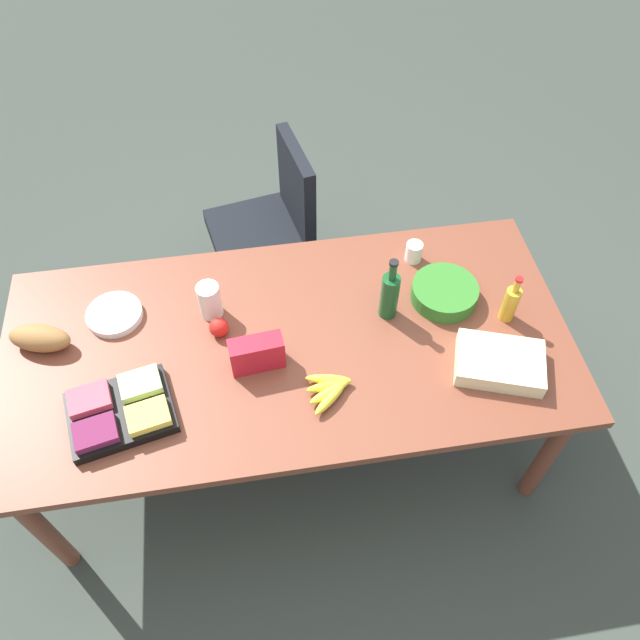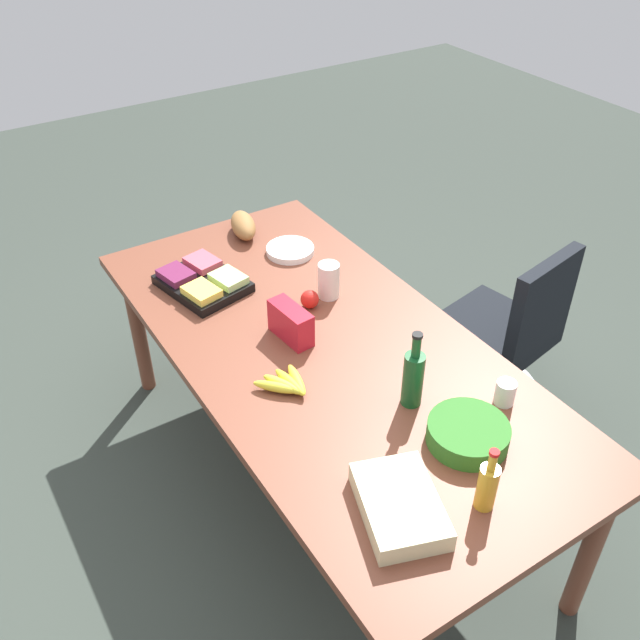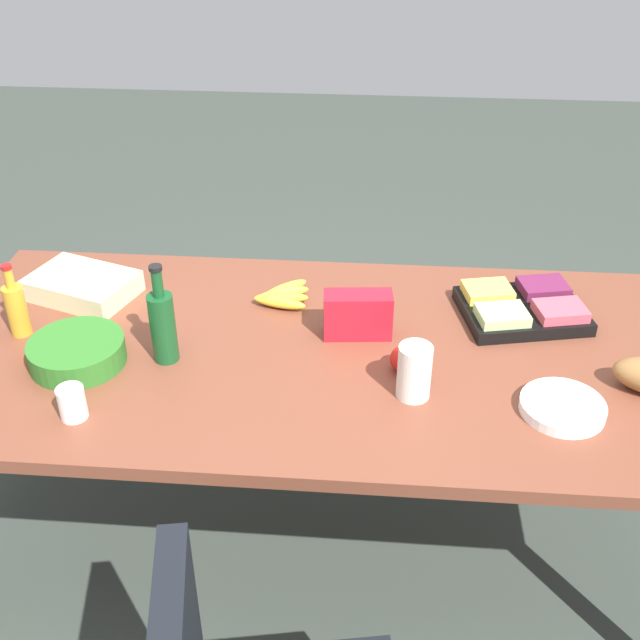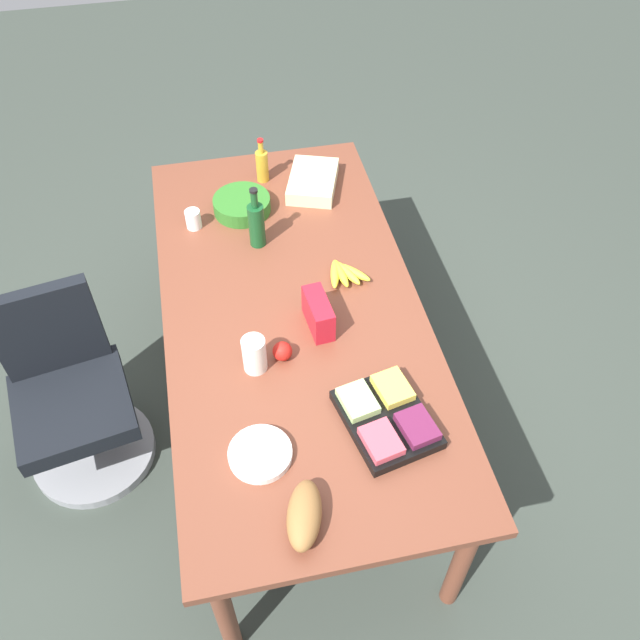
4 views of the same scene
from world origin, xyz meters
TOP-DOWN VIEW (x-y plane):
  - ground_plane at (0.00, 0.00)m, footprint 10.00×10.00m
  - conference_table at (0.00, 0.00)m, footprint 2.20×1.06m
  - office_chair at (-0.00, -0.99)m, footprint 0.57×0.56m
  - fruit_platter at (0.62, 0.23)m, footprint 0.41×0.35m
  - chip_bag_red at (0.12, 0.08)m, footprint 0.21×0.10m
  - apple_red at (0.25, -0.08)m, footprint 0.09×0.09m
  - salad_bowl at (-0.66, -0.12)m, footprint 0.29×0.29m
  - mayo_jar at (0.28, -0.19)m, footprint 0.11×0.11m
  - wine_bottle at (-0.41, -0.08)m, footprint 0.09×0.09m
  - bread_loaf at (0.93, -0.13)m, footprint 0.26×0.17m
  - banana_bunch at (-0.12, 0.25)m, footprint 0.18×0.19m
  - sheet_cake at (-0.77, 0.24)m, footprint 0.37×0.31m
  - dressing_bottle at (-0.88, 0.01)m, footprint 0.07×0.07m
  - paper_cup at (-0.59, -0.35)m, footprint 0.08×0.08m
  - paper_plate_stack at (0.66, -0.23)m, footprint 0.28×0.28m

SIDE VIEW (x-z plane):
  - ground_plane at x=0.00m, z-range 0.00..0.00m
  - office_chair at x=0.00m, z-range -0.11..0.79m
  - conference_table at x=0.00m, z-range 0.31..1.08m
  - paper_plate_stack at x=0.66m, z-range 0.76..0.79m
  - banana_bunch at x=-0.12m, z-range 0.77..0.81m
  - fruit_platter at x=0.62m, z-range 0.76..0.83m
  - sheet_cake at x=-0.77m, z-range 0.76..0.83m
  - salad_bowl at x=-0.66m, z-range 0.76..0.83m
  - apple_red at x=0.25m, z-range 0.76..0.84m
  - paper_cup at x=-0.59m, z-range 0.76..0.85m
  - bread_loaf at x=0.93m, z-range 0.76..0.86m
  - chip_bag_red at x=0.12m, z-range 0.76..0.90m
  - mayo_jar at x=0.28m, z-range 0.76..0.92m
  - dressing_bottle at x=-0.88m, z-range 0.74..0.97m
  - wine_bottle at x=-0.41m, z-range 0.73..1.03m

